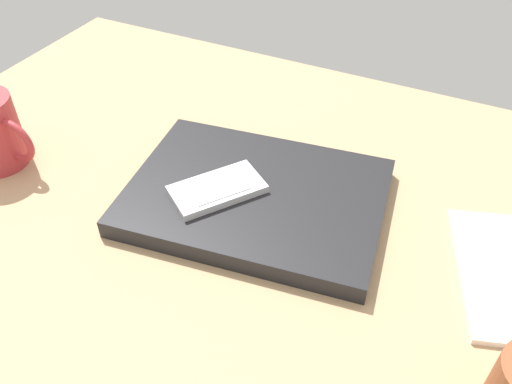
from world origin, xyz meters
TOP-DOWN VIEW (x-y plane):
  - desk_surface at (0.00, 0.00)cm, footprint 120.00×80.00cm
  - laptop_closed at (-5.69, 3.19)cm, footprint 33.70×26.36cm
  - cell_phone_on_laptop at (-9.70, 0.67)cm, footprint 11.32×12.46cm

SIDE VIEW (x-z plane):
  - desk_surface at x=0.00cm, z-range 0.00..3.00cm
  - laptop_closed at x=-5.69cm, z-range 3.00..5.43cm
  - cell_phone_on_laptop at x=-9.70cm, z-range 5.40..6.49cm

